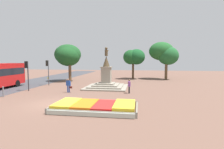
# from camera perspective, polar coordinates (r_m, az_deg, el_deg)

# --- Properties ---
(ground_plane) EXTENTS (95.26, 95.26, 0.00)m
(ground_plane) POSITION_cam_1_polar(r_m,az_deg,el_deg) (15.39, -18.70, -9.09)
(ground_plane) COLOR brown
(flower_planter) EXTENTS (6.12, 3.24, 0.56)m
(flower_planter) POSITION_cam_1_polar(r_m,az_deg,el_deg) (12.91, -5.50, -10.42)
(flower_planter) COLOR #38281C
(flower_planter) RESTS_ON ground_plane
(statue_monument) EXTENTS (5.31, 5.31, 5.24)m
(statue_monument) POSITION_cam_1_polar(r_m,az_deg,el_deg) (22.63, -1.86, -2.27)
(statue_monument) COLOR gray
(statue_monument) RESTS_ON ground_plane
(traffic_light_mid_block) EXTENTS (0.41, 0.29, 3.47)m
(traffic_light_mid_block) POSITION_cam_1_polar(r_m,az_deg,el_deg) (22.57, -26.00, 1.29)
(traffic_light_mid_block) COLOR #2D2D33
(traffic_light_mid_block) RESTS_ON ground_plane
(traffic_light_far_corner) EXTENTS (0.42, 0.31, 3.55)m
(traffic_light_far_corner) POSITION_cam_1_polar(r_m,az_deg,el_deg) (26.38, -20.27, 1.96)
(traffic_light_far_corner) COLOR #4C5156
(traffic_light_far_corner) RESTS_ON ground_plane
(pedestrian_with_handbag) EXTENTS (0.73, 0.26, 1.55)m
(pedestrian_with_handbag) POSITION_cam_1_polar(r_m,az_deg,el_deg) (20.03, -13.99, -3.27)
(pedestrian_with_handbag) COLOR #264CA5
(pedestrian_with_handbag) RESTS_ON ground_plane
(pedestrian_near_planter) EXTENTS (0.30, 0.56, 1.52)m
(pedestrian_near_planter) POSITION_cam_1_polar(r_m,az_deg,el_deg) (19.05, 5.64, -3.54)
(pedestrian_near_planter) COLOR black
(pedestrian_near_planter) RESTS_ON ground_plane
(kerb_bollard_north) EXTENTS (0.14, 0.14, 1.03)m
(kerb_bollard_north) POSITION_cam_1_polar(r_m,az_deg,el_deg) (20.16, -31.97, -4.74)
(kerb_bollard_north) COLOR slate
(kerb_bollard_north) RESTS_ON ground_plane
(park_tree_far_left) EXTENTS (5.29, 4.47, 6.96)m
(park_tree_far_left) POSITION_cam_1_polar(r_m,az_deg,el_deg) (33.99, 16.59, 6.73)
(park_tree_far_left) COLOR brown
(park_tree_far_left) RESTS_ON ground_plane
(park_tree_behind_statue) EXTENTS (4.06, 3.97, 5.64)m
(park_tree_behind_statue) POSITION_cam_1_polar(r_m,az_deg,el_deg) (33.38, 7.31, 5.71)
(park_tree_behind_statue) COLOR #4C3823
(park_tree_behind_statue) RESTS_ON ground_plane
(park_tree_far_right) EXTENTS (4.47, 4.48, 6.24)m
(park_tree_far_right) POSITION_cam_1_polar(r_m,az_deg,el_deg) (30.51, -14.18, 6.10)
(park_tree_far_right) COLOR brown
(park_tree_far_right) RESTS_ON ground_plane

